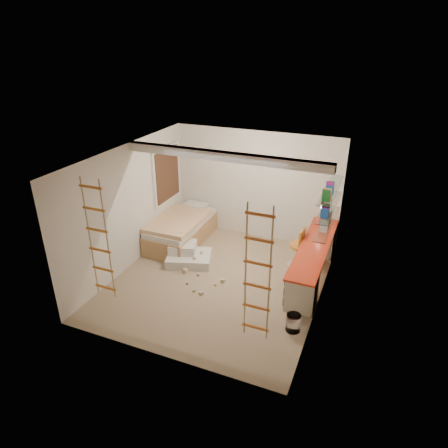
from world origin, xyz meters
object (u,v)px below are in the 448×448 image
at_px(bed, 181,229).
at_px(desk, 313,260).
at_px(play_platform, 188,255).
at_px(swivel_chair, 301,254).

bearing_deg(bed, desk, -6.49).
bearing_deg(play_platform, bed, 125.41).
height_order(bed, play_platform, bed).
distance_m(desk, swivel_chair, 0.44).
height_order(desk, bed, desk).
xyz_separation_m(desk, play_platform, (-2.64, -0.42, -0.24)).
relative_size(bed, swivel_chair, 2.22).
xyz_separation_m(swivel_chair, play_platform, (-2.32, -0.72, -0.17)).
bearing_deg(swivel_chair, desk, -43.02).
distance_m(bed, swivel_chair, 2.88).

